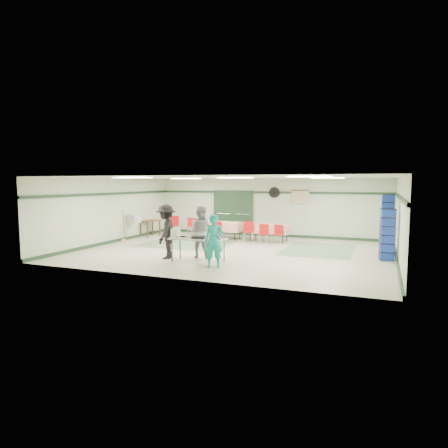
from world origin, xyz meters
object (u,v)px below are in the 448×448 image
at_px(chair_b, 248,230).
at_px(printer_table, 150,222).
at_px(office_printer, 134,219).
at_px(chair_loose_b, 174,223).
at_px(chair_loose_a, 192,225).
at_px(volunteer_teal, 214,241).
at_px(dining_table_b, 221,226).
at_px(crate_stack_red, 387,238).
at_px(crate_stack_blue_a, 387,225).
at_px(volunteer_dark, 166,232).
at_px(volunteer_grey, 201,232).
at_px(serving_table, 198,240).
at_px(crate_stack_blue_b, 387,234).
at_px(chair_c, 278,232).
at_px(broom, 124,225).
at_px(dining_table_a, 269,228).
at_px(chair_a, 263,232).
at_px(chair_d, 217,229).

distance_m(chair_b, printer_table, 4.93).
xyz_separation_m(printer_table, office_printer, (0.00, -1.27, 0.28)).
bearing_deg(chair_loose_b, printer_table, -151.12).
bearing_deg(chair_loose_a, volunteer_teal, -81.84).
bearing_deg(dining_table_b, crate_stack_red, -19.92).
bearing_deg(office_printer, chair_loose_a, 62.42).
relative_size(chair_b, crate_stack_blue_a, 0.42).
distance_m(volunteer_dark, crate_stack_blue_a, 7.59).
height_order(chair_b, crate_stack_blue_a, crate_stack_blue_a).
bearing_deg(dining_table_b, crate_stack_blue_a, -12.46).
bearing_deg(volunteer_teal, volunteer_grey, 114.04).
xyz_separation_m(crate_stack_red, printer_table, (-10.30, 2.19, -0.07)).
bearing_deg(serving_table, office_printer, 141.98).
bearing_deg(crate_stack_blue_b, printer_table, 167.91).
relative_size(chair_c, broom, 0.59).
distance_m(printer_table, broom, 1.92).
distance_m(crate_stack_blue_a, crate_stack_blue_b, 1.02).
height_order(volunteer_dark, chair_loose_b, volunteer_dark).
bearing_deg(dining_table_b, volunteer_dark, -88.85).
bearing_deg(dining_table_a, broom, -152.90).
distance_m(crate_stack_blue_a, broom, 10.41).
xyz_separation_m(volunteer_dark, crate_stack_blue_a, (6.80, 3.38, 0.16)).
bearing_deg(office_printer, chair_c, 21.78).
bearing_deg(dining_table_a, chair_a, -92.35).
bearing_deg(dining_table_a, volunteer_grey, -99.52).
bearing_deg(office_printer, serving_table, -24.16).
relative_size(volunteer_grey, printer_table, 1.65).
height_order(crate_stack_blue_a, crate_stack_red, crate_stack_blue_a).
bearing_deg(chair_loose_a, crate_stack_red, -42.91).
bearing_deg(chair_b, dining_table_a, 27.45).
relative_size(chair_b, chair_d, 1.07).
height_order(chair_loose_b, crate_stack_red, crate_stack_red).
height_order(volunteer_teal, crate_stack_red, volunteer_teal).
xyz_separation_m(chair_c, printer_table, (-6.19, 0.20, 0.16)).
xyz_separation_m(dining_table_a, printer_table, (-5.65, -0.37, 0.08)).
height_order(chair_d, chair_loose_a, chair_loose_a).
bearing_deg(broom, chair_c, 3.85).
bearing_deg(crate_stack_blue_b, chair_a, 157.03).
relative_size(crate_stack_blue_a, office_printer, 4.62).
bearing_deg(volunteer_grey, chair_loose_a, -61.92).
relative_size(serving_table, office_printer, 3.96).
height_order(crate_stack_blue_b, broom, crate_stack_blue_b).
bearing_deg(dining_table_b, chair_loose_b, 174.05).
height_order(dining_table_a, broom, broom).
bearing_deg(crate_stack_blue_b, volunteer_teal, -146.88).
height_order(chair_c, printer_table, chair_c).
distance_m(chair_b, chair_loose_b, 4.11).
distance_m(volunteer_grey, printer_table, 6.03).
bearing_deg(chair_b, chair_d, 169.77).
bearing_deg(office_printer, dining_table_a, 28.18).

